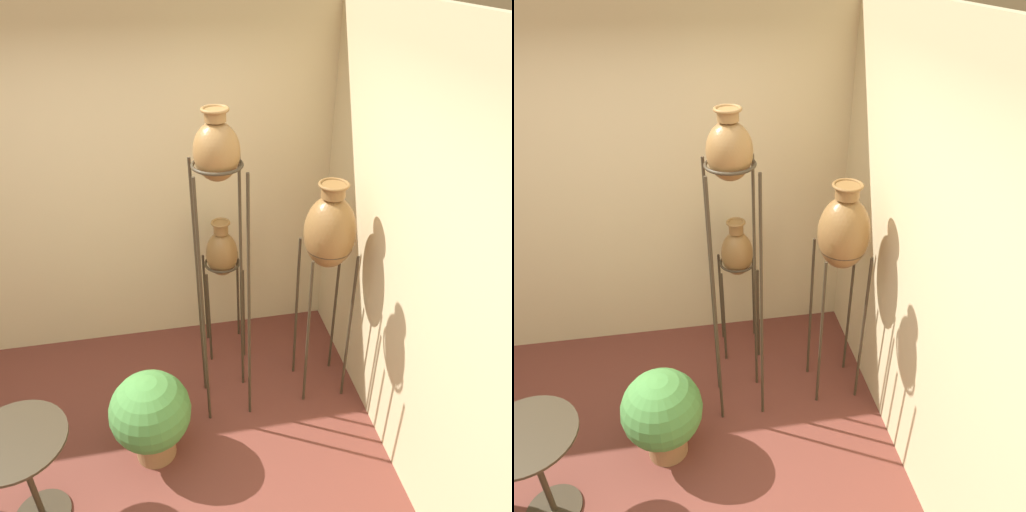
# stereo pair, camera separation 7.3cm
# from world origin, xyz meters

# --- Properties ---
(wall_back) EXTENTS (7.46, 0.06, 2.70)m
(wall_back) POSITION_xyz_m (0.00, 1.76, 1.35)
(wall_back) COLOR beige
(wall_back) RESTS_ON ground_plane
(wall_right) EXTENTS (0.06, 7.46, 2.70)m
(wall_right) POSITION_xyz_m (1.76, 0.00, 1.35)
(wall_right) COLOR beige
(wall_right) RESTS_ON ground_plane
(vase_stand_tall) EXTENTS (0.31, 0.31, 2.19)m
(vase_stand_tall) POSITION_xyz_m (0.74, 0.82, 1.85)
(vase_stand_tall) COLOR #382D1E
(vase_stand_tall) RESTS_ON ground_plane
(vase_stand_medium) EXTENTS (0.34, 0.34, 1.68)m
(vase_stand_medium) POSITION_xyz_m (1.45, 0.86, 1.33)
(vase_stand_medium) COLOR #382D1E
(vase_stand_medium) RESTS_ON ground_plane
(vase_stand_short) EXTENTS (0.29, 0.29, 1.20)m
(vase_stand_short) POSITION_xyz_m (0.81, 1.41, 0.91)
(vase_stand_short) COLOR #382D1E
(vase_stand_short) RESTS_ON ground_plane
(side_table) EXTENTS (0.55, 0.55, 0.69)m
(side_table) POSITION_xyz_m (-0.47, 0.14, 0.51)
(side_table) COLOR #382D1E
(side_table) RESTS_ON ground_plane
(potted_plant) EXTENTS (0.52, 0.52, 0.66)m
(potted_plant) POSITION_xyz_m (0.21, 0.45, 0.38)
(potted_plant) COLOR olive
(potted_plant) RESTS_ON ground_plane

